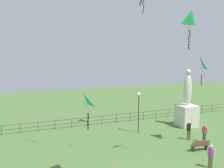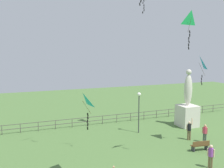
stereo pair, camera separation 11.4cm
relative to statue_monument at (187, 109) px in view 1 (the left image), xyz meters
The scene contains 10 objects.
statue_monument is the anchor object (origin of this frame).
lamppost 5.98m from the statue_monument, behind, with size 0.36×0.36×4.04m.
park_bench 7.05m from the statue_monument, 118.59° to the right, with size 1.54×0.60×0.85m.
person_0 5.00m from the statue_monument, 109.35° to the right, with size 0.35×0.39×1.62m.
person_1 10.02m from the statue_monument, 118.22° to the right, with size 0.36×0.41×1.67m.
person_2 4.51m from the statue_monument, 124.81° to the right, with size 0.48×0.43×2.05m.
kite_0 12.65m from the statue_monument, 127.69° to the right, with size 1.11×0.52×2.63m.
kite_1 15.45m from the statue_monument, 151.46° to the right, with size 0.87×0.95×2.29m.
kite_4 7.50m from the statue_monument, 119.39° to the right, with size 0.98×1.15×2.44m.
waterfront_railing 10.15m from the statue_monument, 156.85° to the left, with size 36.03×0.06×0.95m.
Camera 1 is at (-8.23, -11.99, 8.12)m, focal length 41.15 mm.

